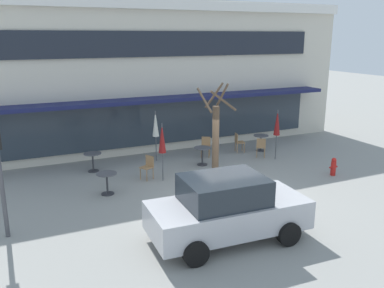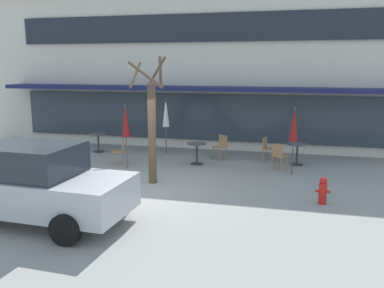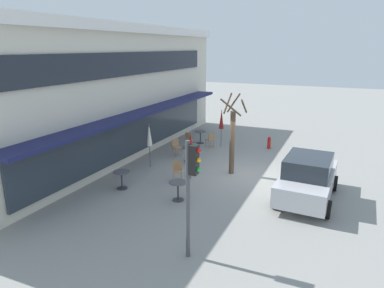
{
  "view_description": "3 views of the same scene",
  "coord_description": "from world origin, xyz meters",
  "px_view_note": "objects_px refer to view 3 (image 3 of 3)",
  "views": [
    {
      "loc": [
        -6.51,
        -11.33,
        5.27
      ],
      "look_at": [
        -0.28,
        2.27,
        1.27
      ],
      "focal_mm": 38.0,
      "sensor_mm": 36.0,
      "label": 1
    },
    {
      "loc": [
        3.94,
        -10.32,
        3.47
      ],
      "look_at": [
        0.73,
        2.43,
        0.9
      ],
      "focal_mm": 38.0,
      "sensor_mm": 36.0,
      "label": 2
    },
    {
      "loc": [
        -14.55,
        -3.72,
        5.71
      ],
      "look_at": [
        -0.29,
        2.68,
        1.26
      ],
      "focal_mm": 32.0,
      "sensor_mm": 36.0,
      "label": 3
    }
  ],
  "objects_px": {
    "traffic_light_pole": "(191,181)",
    "cafe_table_near_wall": "(178,188)",
    "cafe_table_mid_patio": "(188,152)",
    "cafe_chair_2": "(189,139)",
    "cafe_table_streetside": "(122,177)",
    "cafe_chair_3": "(210,139)",
    "patio_umbrella_green_folded": "(191,144)",
    "fire_hydrant": "(269,143)",
    "street_tree": "(232,138)",
    "patio_umbrella_corner_open": "(149,135)",
    "cafe_chair_1": "(177,170)",
    "patio_umbrella_cream_folded": "(221,120)",
    "cafe_chair_0": "(176,146)",
    "cafe_table_by_tree": "(200,135)",
    "parked_sedan": "(308,178)"
  },
  "relations": [
    {
      "from": "traffic_light_pole",
      "to": "cafe_table_near_wall",
      "type": "bearing_deg",
      "value": 32.06
    },
    {
      "from": "cafe_table_mid_patio",
      "to": "cafe_chair_2",
      "type": "relative_size",
      "value": 0.85
    },
    {
      "from": "cafe_chair_2",
      "to": "traffic_light_pole",
      "type": "bearing_deg",
      "value": -155.05
    },
    {
      "from": "cafe_table_streetside",
      "to": "cafe_chair_3",
      "type": "relative_size",
      "value": 0.85
    },
    {
      "from": "cafe_table_streetside",
      "to": "patio_umbrella_green_folded",
      "type": "height_order",
      "value": "patio_umbrella_green_folded"
    },
    {
      "from": "cafe_table_near_wall",
      "to": "fire_hydrant",
      "type": "distance_m",
      "value": 8.63
    },
    {
      "from": "street_tree",
      "to": "fire_hydrant",
      "type": "bearing_deg",
      "value": -8.72
    },
    {
      "from": "cafe_table_mid_patio",
      "to": "patio_umbrella_corner_open",
      "type": "xyz_separation_m",
      "value": [
        -1.56,
        1.35,
        1.11
      ]
    },
    {
      "from": "cafe_chair_1",
      "to": "fire_hydrant",
      "type": "height_order",
      "value": "cafe_chair_1"
    },
    {
      "from": "traffic_light_pole",
      "to": "street_tree",
      "type": "bearing_deg",
      "value": 8.42
    },
    {
      "from": "patio_umbrella_cream_folded",
      "to": "cafe_chair_0",
      "type": "relative_size",
      "value": 2.47
    },
    {
      "from": "cafe_table_by_tree",
      "to": "cafe_table_near_wall",
      "type": "bearing_deg",
      "value": -163.21
    },
    {
      "from": "cafe_table_by_tree",
      "to": "cafe_chair_1",
      "type": "distance_m",
      "value": 6.23
    },
    {
      "from": "cafe_chair_2",
      "to": "fire_hydrant",
      "type": "height_order",
      "value": "cafe_chair_2"
    },
    {
      "from": "fire_hydrant",
      "to": "parked_sedan",
      "type": "bearing_deg",
      "value": -156.31
    },
    {
      "from": "cafe_table_mid_patio",
      "to": "patio_umbrella_cream_folded",
      "type": "xyz_separation_m",
      "value": [
        3.29,
        -0.61,
        1.11
      ]
    },
    {
      "from": "cafe_chair_2",
      "to": "cafe_chair_3",
      "type": "xyz_separation_m",
      "value": [
        0.46,
        -1.17,
        0.0
      ]
    },
    {
      "from": "cafe_chair_1",
      "to": "street_tree",
      "type": "xyz_separation_m",
      "value": [
        1.87,
        -1.88,
        1.2
      ]
    },
    {
      "from": "cafe_chair_3",
      "to": "traffic_light_pole",
      "type": "bearing_deg",
      "value": -161.63
    },
    {
      "from": "cafe_table_by_tree",
      "to": "street_tree",
      "type": "bearing_deg",
      "value": -141.42
    },
    {
      "from": "patio_umbrella_cream_folded",
      "to": "cafe_chair_2",
      "type": "bearing_deg",
      "value": 118.23
    },
    {
      "from": "patio_umbrella_cream_folded",
      "to": "traffic_light_pole",
      "type": "xyz_separation_m",
      "value": [
        -10.85,
        -2.96,
        0.67
      ]
    },
    {
      "from": "cafe_table_streetside",
      "to": "cafe_chair_3",
      "type": "distance_m",
      "value": 7.29
    },
    {
      "from": "patio_umbrella_corner_open",
      "to": "fire_hydrant",
      "type": "bearing_deg",
      "value": -39.55
    },
    {
      "from": "cafe_chair_1",
      "to": "patio_umbrella_green_folded",
      "type": "bearing_deg",
      "value": -45.29
    },
    {
      "from": "patio_umbrella_cream_folded",
      "to": "cafe_chair_0",
      "type": "height_order",
      "value": "patio_umbrella_cream_folded"
    },
    {
      "from": "fire_hydrant",
      "to": "cafe_chair_2",
      "type": "bearing_deg",
      "value": 111.05
    },
    {
      "from": "parked_sedan",
      "to": "traffic_light_pole",
      "type": "xyz_separation_m",
      "value": [
        -5.32,
        2.5,
        1.42
      ]
    },
    {
      "from": "patio_umbrella_cream_folded",
      "to": "traffic_light_pole",
      "type": "height_order",
      "value": "traffic_light_pole"
    },
    {
      "from": "street_tree",
      "to": "cafe_chair_1",
      "type": "bearing_deg",
      "value": 134.86
    },
    {
      "from": "cafe_table_mid_patio",
      "to": "traffic_light_pole",
      "type": "distance_m",
      "value": 8.55
    },
    {
      "from": "patio_umbrella_green_folded",
      "to": "cafe_table_mid_patio",
      "type": "bearing_deg",
      "value": 26.93
    },
    {
      "from": "fire_hydrant",
      "to": "cafe_table_near_wall",
      "type": "bearing_deg",
      "value": 168.55
    },
    {
      "from": "cafe_table_streetside",
      "to": "fire_hydrant",
      "type": "distance_m",
      "value": 9.47
    },
    {
      "from": "cafe_chair_0",
      "to": "parked_sedan",
      "type": "distance_m",
      "value": 7.7
    },
    {
      "from": "cafe_table_streetside",
      "to": "cafe_chair_3",
      "type": "xyz_separation_m",
      "value": [
        7.19,
        -1.16,
        0.01
      ]
    },
    {
      "from": "cafe_chair_1",
      "to": "cafe_table_mid_patio",
      "type": "bearing_deg",
      "value": 14.49
    },
    {
      "from": "cafe_table_near_wall",
      "to": "parked_sedan",
      "type": "relative_size",
      "value": 0.18
    },
    {
      "from": "cafe_chair_0",
      "to": "street_tree",
      "type": "relative_size",
      "value": 0.24
    },
    {
      "from": "patio_umbrella_cream_folded",
      "to": "cafe_table_by_tree",
      "type": "bearing_deg",
      "value": 83.62
    },
    {
      "from": "patio_umbrella_green_folded",
      "to": "cafe_chair_3",
      "type": "xyz_separation_m",
      "value": [
        5.04,
        1.0,
        -1.1
      ]
    },
    {
      "from": "patio_umbrella_green_folded",
      "to": "parked_sedan",
      "type": "bearing_deg",
      "value": -90.66
    },
    {
      "from": "patio_umbrella_cream_folded",
      "to": "cafe_table_near_wall",
      "type": "bearing_deg",
      "value": -172.78
    },
    {
      "from": "patio_umbrella_green_folded",
      "to": "patio_umbrella_corner_open",
      "type": "height_order",
      "value": "same"
    },
    {
      "from": "cafe_table_streetside",
      "to": "fire_hydrant",
      "type": "bearing_deg",
      "value": -27.35
    },
    {
      "from": "cafe_chair_1",
      "to": "patio_umbrella_corner_open",
      "type": "bearing_deg",
      "value": 62.51
    },
    {
      "from": "cafe_chair_2",
      "to": "cafe_table_near_wall",
      "type": "bearing_deg",
      "value": -158.69
    },
    {
      "from": "patio_umbrella_green_folded",
      "to": "cafe_table_near_wall",
      "type": "bearing_deg",
      "value": -167.94
    },
    {
      "from": "cafe_table_near_wall",
      "to": "patio_umbrella_corner_open",
      "type": "xyz_separation_m",
      "value": [
        2.83,
        2.93,
        1.11
      ]
    },
    {
      "from": "patio_umbrella_corner_open",
      "to": "street_tree",
      "type": "xyz_separation_m",
      "value": [
        0.82,
        -3.91,
        0.1
      ]
    }
  ]
}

